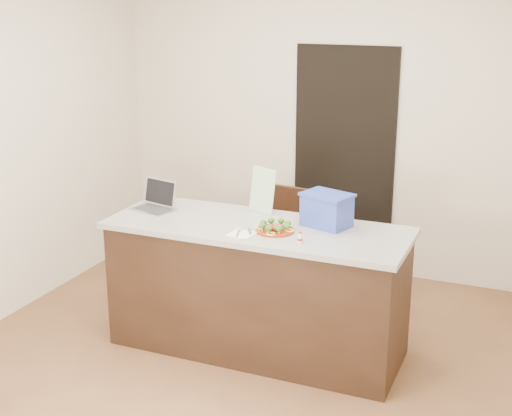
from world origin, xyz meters
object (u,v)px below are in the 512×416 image
at_px(island, 257,288).
at_px(plate, 275,230).
at_px(napkin, 242,234).
at_px(chair, 279,238).
at_px(laptop, 157,201).
at_px(blue_box, 327,210).
at_px(yogurt_bottle, 300,238).

bearing_deg(island, plate, -25.86).
xyz_separation_m(island, napkin, (-0.02, -0.21, 0.46)).
bearing_deg(chair, laptop, -123.67).
xyz_separation_m(napkin, blue_box, (0.45, 0.38, 0.11)).
distance_m(plate, laptop, 0.99).
bearing_deg(blue_box, napkin, -121.92).
height_order(island, chair, chair).
bearing_deg(plate, blue_box, 41.43).
xyz_separation_m(island, laptop, (-0.82, 0.07, 0.51)).
bearing_deg(blue_box, chair, 150.27).
bearing_deg(island, napkin, -94.35).
bearing_deg(chair, yogurt_bottle, -54.14).
bearing_deg(blue_box, plate, -120.55).
distance_m(island, napkin, 0.51).
bearing_deg(napkin, plate, 37.80).
bearing_deg(island, chair, 100.58).
bearing_deg(plate, yogurt_bottle, -31.81).
bearing_deg(laptop, blue_box, 17.94).
relative_size(blue_box, chair, 0.39).
relative_size(island, plate, 8.08).
distance_m(yogurt_bottle, blue_box, 0.39).
distance_m(napkin, blue_box, 0.60).
relative_size(napkin, laptop, 0.47).
xyz_separation_m(laptop, chair, (0.67, 0.74, -0.44)).
relative_size(napkin, yogurt_bottle, 2.21).
bearing_deg(napkin, chair, 97.50).
distance_m(napkin, chair, 1.10).
relative_size(plate, chair, 0.27).
bearing_deg(yogurt_bottle, plate, 148.19).
height_order(plate, yogurt_bottle, yogurt_bottle).
height_order(island, laptop, laptop).
height_order(yogurt_bottle, chair, yogurt_bottle).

